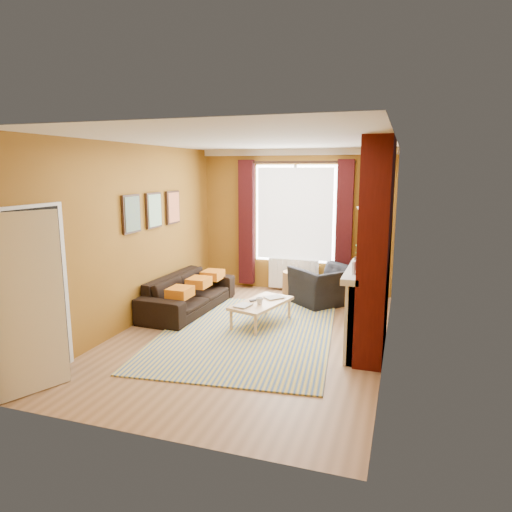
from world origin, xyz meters
name	(u,v)px	position (x,y,z in m)	size (l,w,h in m)	color
ground	(251,335)	(0.00, 0.00, 0.00)	(5.50, 5.50, 0.00)	brown
room_walls	(298,242)	(0.63, 0.28, 1.38)	(3.82, 5.54, 2.83)	#895B1A
striped_rug	(246,333)	(-0.09, 0.05, 0.01)	(2.85, 3.70, 0.02)	#355893
sofa	(189,293)	(-1.42, 0.84, 0.31)	(2.12, 0.83, 0.62)	black
armchair	(325,286)	(0.75, 1.95, 0.34)	(1.05, 0.91, 0.68)	black
coffee_table	(261,304)	(0.00, 0.52, 0.33)	(0.83, 1.22, 0.37)	#D9B17D
wicker_stool	(293,285)	(0.12, 2.16, 0.26)	(0.48, 0.48, 0.51)	#986D41
floor_lamp	(363,227)	(1.35, 2.31, 1.38)	(0.26, 0.26, 1.75)	black
book_a	(237,305)	(-0.29, 0.22, 0.38)	(0.20, 0.27, 0.03)	#999999
book_b	(271,296)	(0.05, 0.86, 0.38)	(0.22, 0.30, 0.02)	#999999
mug	(260,301)	(0.01, 0.38, 0.42)	(0.11, 0.11, 0.10)	#999999
tv_remote	(255,300)	(-0.11, 0.53, 0.38)	(0.15, 0.17, 0.02)	#242426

